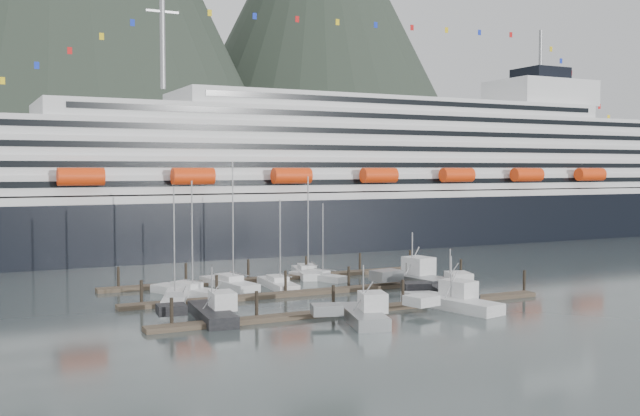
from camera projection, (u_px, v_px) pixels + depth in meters
The scene contains 16 objects.
ground at pixel (357, 295), 93.39m from camera, with size 1600.00×1600.00×0.00m, color #414D4D.
cruise_ship at pixel (355, 187), 155.24m from camera, with size 210.00×30.40×50.30m.
dock_near at pixel (362, 309), 82.29m from camera, with size 48.18×2.28×3.20m.
dock_mid at pixel (311, 292), 93.92m from camera, with size 48.18×2.28×3.20m.
dock_far at pixel (271, 278), 105.56m from camera, with size 48.18×2.28×3.20m.
sailboat_a at pixel (175, 300), 87.35m from camera, with size 5.59×9.43×14.10m.
sailboat_b at pixel (187, 292), 92.89m from camera, with size 7.12×10.85×14.76m.
sailboat_c at pixel (278, 285), 98.63m from camera, with size 3.48×10.11×12.19m.
sailboat_e at pixel (229, 284), 98.78m from camera, with size 4.78×11.61×17.12m.
sailboat_f at pixel (307, 273), 109.27m from camera, with size 5.40×10.51×15.17m.
sailboat_g at pixel (318, 277), 105.91m from camera, with size 5.67×9.47×11.25m.
trawler_a at pixel (211, 312), 77.80m from camera, with size 8.21×11.33×6.04m.
trawler_b at pixel (362, 314), 76.48m from camera, with size 8.38×10.49×6.45m.
trawler_c at pixel (450, 301), 84.07m from camera, with size 9.45×13.06×6.43m.
trawler_d at pixel (449, 291), 90.61m from camera, with size 9.14×11.65×6.62m.
trawler_e at pixel (411, 278), 100.80m from camera, with size 9.67×12.66×7.93m.
Camera 1 is at (-45.35, -80.98, 15.71)m, focal length 42.00 mm.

